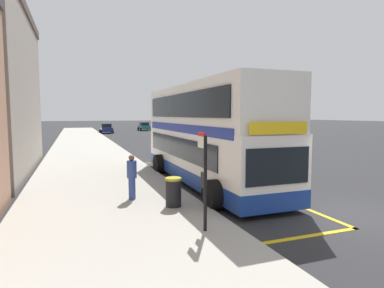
% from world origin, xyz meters
% --- Properties ---
extents(ground_plane, '(260.00, 260.00, 0.00)m').
position_xyz_m(ground_plane, '(0.00, 32.00, 0.00)').
color(ground_plane, '#28282B').
extents(pavement_near, '(6.00, 76.00, 0.14)m').
position_xyz_m(pavement_near, '(-7.00, 32.00, 0.07)').
color(pavement_near, '#A39E93').
rests_on(pavement_near, ground).
extents(double_decker_bus, '(3.19, 11.16, 4.40)m').
position_xyz_m(double_decker_bus, '(-2.46, 6.42, 2.06)').
color(double_decker_bus, white).
rests_on(double_decker_bus, ground).
extents(bus_bay_markings, '(3.17, 13.85, 0.01)m').
position_xyz_m(bus_bay_markings, '(-2.41, 6.30, 0.01)').
color(bus_bay_markings, gold).
rests_on(bus_bay_markings, ground).
extents(bus_stop_sign, '(0.09, 0.51, 2.51)m').
position_xyz_m(bus_stop_sign, '(-4.95, 0.48, 1.64)').
color(bus_stop_sign, black).
rests_on(bus_stop_sign, pavement_near).
extents(parked_car_teal_behind, '(2.09, 4.20, 1.62)m').
position_xyz_m(parked_car_teal_behind, '(4.93, 54.95, 0.80)').
color(parked_car_teal_behind, '#196066').
rests_on(parked_car_teal_behind, ground).
extents(parked_car_navy_kerbside, '(2.09, 4.20, 1.62)m').
position_xyz_m(parked_car_navy_kerbside, '(-2.88, 48.30, 0.80)').
color(parked_car_navy_kerbside, navy).
rests_on(parked_car_navy_kerbside, ground).
extents(pedestrian_waiting_near_sign, '(0.34, 0.34, 1.57)m').
position_xyz_m(pedestrian_waiting_near_sign, '(-6.17, 4.14, 0.99)').
color(pedestrian_waiting_near_sign, '#33478C').
rests_on(pedestrian_waiting_near_sign, pavement_near).
extents(litter_bin, '(0.53, 0.53, 0.94)m').
position_xyz_m(litter_bin, '(-5.07, 2.79, 0.61)').
color(litter_bin, black).
rests_on(litter_bin, pavement_near).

